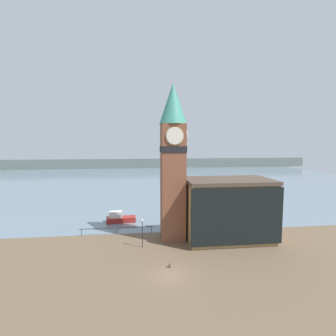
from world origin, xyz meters
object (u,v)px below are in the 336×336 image
object	(u,v)px
pier_building	(228,209)
lamp_post	(142,228)
clock_tower	(173,158)
boat_near	(120,218)
mooring_bollard_near	(170,265)

from	to	relation	value
pier_building	lamp_post	distance (m)	12.59
clock_tower	pier_building	size ratio (longest dim) A/B	1.79
pier_building	lamp_post	size ratio (longest dim) A/B	3.19
boat_near	lamp_post	xyz separation A→B (m)	(3.77, -11.55, 2.01)
clock_tower	pier_building	distance (m)	10.86
clock_tower	boat_near	distance (m)	16.38
pier_building	boat_near	distance (m)	19.30
clock_tower	lamp_post	bearing A→B (deg)	-148.75
clock_tower	boat_near	bearing A→B (deg)	132.91
mooring_bollard_near	boat_near	bearing A→B (deg)	110.82
mooring_bollard_near	pier_building	bearing A→B (deg)	39.03
clock_tower	pier_building	xyz separation A→B (m)	(7.92, -1.07, -7.36)
pier_building	lamp_post	world-z (taller)	pier_building
pier_building	mooring_bollard_near	distance (m)	12.84
boat_near	clock_tower	bearing A→B (deg)	-52.99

